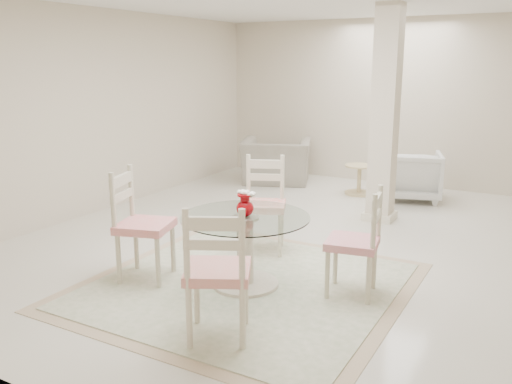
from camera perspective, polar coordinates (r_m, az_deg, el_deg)
The scene contains 13 objects.
ground at distance 6.27m, azimuth 5.00°, elevation -5.18°, with size 7.00×7.00×0.00m, color beige.
room_shell at distance 5.94m, azimuth 5.37°, elevation 12.03°, with size 6.02×7.02×2.71m.
column at distance 7.02m, azimuth 13.42°, elevation 7.82°, with size 0.30×0.30×2.70m, color beige.
area_rug at distance 5.05m, azimuth -1.13°, elevation -9.81°, with size 2.78×2.78×0.02m.
dining_table at distance 4.92m, azimuth -1.14°, elevation -6.25°, with size 1.16×1.16×0.67m.
red_vase at distance 4.79m, azimuth -1.15°, elevation -1.28°, with size 0.18×0.16×0.24m.
dining_chair_east at distance 4.74m, azimuth 10.98°, elevation -4.44°, with size 0.49×0.49×1.07m.
dining_chair_north at distance 5.81m, azimuth 0.88°, elevation -0.50°, with size 0.60×0.60×1.13m.
dining_chair_west at distance 5.14m, azimuth -12.41°, elevation -2.51°, with size 0.58×0.58×1.16m.
dining_chair_south at distance 3.89m, azimuth -4.16°, elevation -7.54°, with size 0.63×0.63×1.16m.
recliner_taupe at distance 9.18m, azimuth 2.12°, elevation 3.27°, with size 1.13×0.99×0.73m, color gray.
armchair_white at distance 8.36m, azimuth 16.21°, elevation 1.68°, with size 0.77×0.80×0.73m, color silver.
side_table at distance 8.52m, azimuth 10.80°, elevation 1.17°, with size 0.44×0.44×0.46m.
Camera 1 is at (2.41, -5.42, 2.01)m, focal length 38.00 mm.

